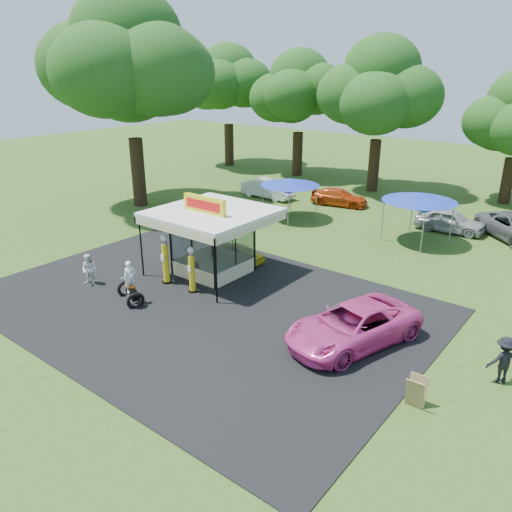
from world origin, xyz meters
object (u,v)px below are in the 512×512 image
Objects in this scene: a_frame_sign at (416,392)px; kiosk_car at (241,253)px; gas_station_kiosk at (213,241)px; spectator_east_a at (504,360)px; spectator_west at (89,270)px; tent_west at (290,182)px; motorcycle at (131,286)px; bg_car_a at (268,189)px; gas_pump_right at (192,271)px; gas_pump_left at (166,260)px; bg_car_b at (339,197)px; pink_sedan at (353,325)px; bg_car_c at (450,221)px; tent_east at (420,197)px.

a_frame_sign is 0.37× the size of kiosk_car.
spectator_east_a is at bearing -3.99° from gas_station_kiosk.
spectator_west is 0.39× the size of tent_west.
motorcycle is at bearing 179.88° from a_frame_sign.
gas_station_kiosk is 16.16m from bg_car_a.
gas_pump_right reaches higher than kiosk_car.
gas_pump_left is 0.62× the size of tent_west.
gas_pump_right is at bearing 174.91° from bg_car_b.
kiosk_car is (-0.00, 2.21, -1.30)m from gas_station_kiosk.
bg_car_b is 1.07× the size of tent_west.
spectator_west reaches higher than pink_sedan.
spectator_west is at bearing -151.57° from gas_pump_right.
tent_west is (-9.88, -3.95, 1.85)m from bg_car_c.
spectator_west is at bearing -149.10° from pink_sedan.
spectator_east_a is 0.37× the size of bg_car_a.
pink_sedan is at bearing 143.36° from a_frame_sign.
gas_station_kiosk is 1.18× the size of bg_car_a.
gas_pump_right reaches higher than bg_car_c.
bg_car_a is (-6.73, 19.24, -0.06)m from motorcycle.
tent_west reaches higher than bg_car_b.
kiosk_car is (-0.82, 4.57, -0.62)m from gas_pump_right.
gas_pump_right reaches higher than bg_car_b.
bg_car_c is (8.24, 16.96, -0.48)m from gas_pump_left.
tent_east reaches higher than spectator_east_a.
a_frame_sign is (11.60, -1.71, -0.56)m from gas_pump_right.
tent_west is 8.92m from tent_east.
gas_pump_left is 2.52m from motorcycle.
pink_sedan is 1.37× the size of tent_west.
bg_car_a reaches higher than bg_car_c.
bg_car_b is at bearing -73.75° from bg_car_a.
kiosk_car is 13.81m from bg_car_b.
gas_station_kiosk is at bearing 27.64° from spectator_west.
gas_pump_right reaches higher than spectator_east_a.
tent_west reaches higher than a_frame_sign.
gas_station_kiosk is 1.23× the size of tent_east.
pink_sedan is 13.12m from spectator_west.
pink_sedan is 17.12m from tent_west.
tent_east reaches higher than bg_car_b.
a_frame_sign is at bearing -21.80° from spectator_west.
tent_west is at bearing -175.68° from tent_east.
tent_west is (-2.00, 15.47, 1.78)m from motorcycle.
motorcycle is at bearing -159.60° from bg_car_a.
bg_car_b is 8.99m from bg_car_c.
spectator_west is 20.88m from bg_car_b.
tent_east is at bearing 33.47° from spectator_west.
bg_car_c is at bearing 63.36° from gas_station_kiosk.
gas_pump_left is 0.58× the size of tent_east.
tent_east is at bearing 60.74° from gas_station_kiosk.
motorcycle reaches higher than bg_car_a.
bg_car_b is at bearing 6.58° from kiosk_car.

